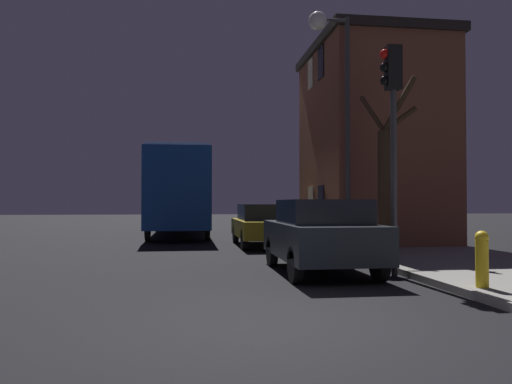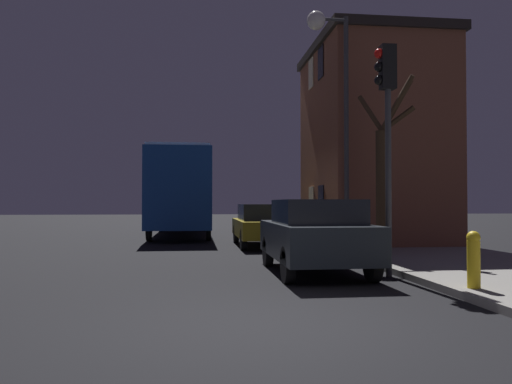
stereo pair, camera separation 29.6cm
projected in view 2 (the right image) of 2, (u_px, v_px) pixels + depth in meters
The scene contains 9 objects.
ground_plane at pixel (270, 326), 5.99m from camera, with size 120.00×120.00×0.00m, color black.
brick_building at pixel (372, 142), 17.88m from camera, with size 4.35×5.62×7.04m.
streetlamp at pixel (330, 70), 14.61m from camera, with size 1.24×0.55×6.97m.
traffic_light at pixel (387, 111), 10.06m from camera, with size 0.43×0.24×4.68m.
bare_tree at pixel (384, 175), 13.20m from camera, with size 1.25×1.49×4.63m.
bus at pixel (182, 187), 22.77m from camera, with size 2.51×9.90×3.70m.
car_near_lane at pixel (315, 234), 10.46m from camera, with size 1.79×3.95×1.55m.
car_mid_lane at pixel (262, 224), 17.07m from camera, with size 1.74×4.43×1.44m.
fire_hydrant at pixel (474, 258), 7.89m from camera, with size 0.21×0.21×0.91m.
Camera 2 is at (-0.89, -5.97, 1.48)m, focal length 35.00 mm.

